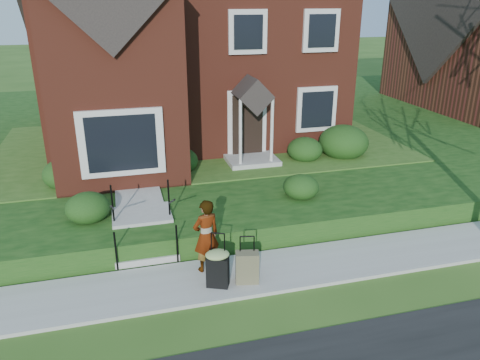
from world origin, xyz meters
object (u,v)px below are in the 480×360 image
object	(u,v)px
front_steps	(144,229)
suitcase_olive	(247,267)
suitcase_black	(218,266)
woman	(206,236)

from	to	relation	value
front_steps	suitcase_olive	world-z (taller)	front_steps
front_steps	suitcase_black	size ratio (longest dim) A/B	1.72
suitcase_olive	suitcase_black	bearing A→B (deg)	-169.28
front_steps	suitcase_olive	bearing A→B (deg)	-48.41
front_steps	suitcase_black	world-z (taller)	front_steps
front_steps	woman	distance (m)	1.96
suitcase_black	suitcase_olive	size ratio (longest dim) A/B	1.15
woman	suitcase_olive	world-z (taller)	woman
suitcase_black	suitcase_olive	xyz separation A→B (m)	(0.61, -0.01, -0.11)
front_steps	suitcase_black	distance (m)	2.51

